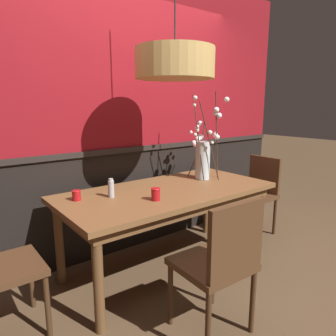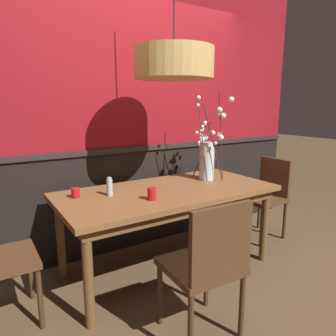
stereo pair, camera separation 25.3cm
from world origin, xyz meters
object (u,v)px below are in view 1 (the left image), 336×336
at_px(condiment_bottle, 111,188).
at_px(vase_with_blossoms, 203,156).
at_px(candle_holder_nearer_edge, 156,194).
at_px(chair_head_east_end, 257,191).
at_px(chair_far_side_right, 144,187).
at_px(chair_far_side_left, 94,199).
at_px(candle_holder_nearer_center, 76,195).
at_px(chair_near_side_left, 220,260).
at_px(pendant_lamp, 175,63).
at_px(dining_table, 168,198).

bearing_deg(condiment_bottle, vase_with_blossoms, 0.27).
bearing_deg(candle_holder_nearer_edge, chair_head_east_end, 7.44).
distance_m(chair_far_side_right, chair_far_side_left, 0.64).
xyz_separation_m(vase_with_blossoms, condiment_bottle, (-1.03, -0.00, -0.15)).
bearing_deg(vase_with_blossoms, candle_holder_nearer_center, 176.10).
height_order(chair_near_side_left, pendant_lamp, pendant_lamp).
relative_size(dining_table, chair_far_side_left, 2.03).
bearing_deg(chair_far_side_left, condiment_bottle, -104.17).
height_order(dining_table, condiment_bottle, condiment_bottle).
distance_m(candle_holder_nearer_center, pendant_lamp, 1.29).
height_order(chair_head_east_end, candle_holder_nearer_edge, chair_head_east_end).
distance_m(candle_holder_nearer_center, candle_holder_nearer_edge, 0.61).
distance_m(dining_table, candle_holder_nearer_center, 0.79).
distance_m(dining_table, condiment_bottle, 0.54).
bearing_deg(candle_holder_nearer_center, chair_far_side_left, 56.65).
relative_size(candle_holder_nearer_edge, pendant_lamp, 0.09).
height_order(chair_far_side_left, candle_holder_nearer_edge, chair_far_side_left).
relative_size(chair_head_east_end, candle_holder_nearer_edge, 9.10).
height_order(dining_table, chair_far_side_left, chair_far_side_left).
relative_size(dining_table, chair_far_side_right, 1.96).
xyz_separation_m(chair_head_east_end, candle_holder_nearer_center, (-2.09, 0.17, 0.29)).
height_order(candle_holder_nearer_edge, condiment_bottle, condiment_bottle).
distance_m(chair_far_side_left, candle_holder_nearer_center, 0.86).
bearing_deg(dining_table, pendant_lamp, -89.79).
distance_m(chair_far_side_right, condiment_bottle, 1.17).
distance_m(candle_holder_nearer_edge, pendant_lamp, 1.04).
height_order(chair_far_side_right, candle_holder_nearer_edge, chair_far_side_right).
distance_m(chair_far_side_left, pendant_lamp, 1.63).
relative_size(candle_holder_nearer_center, candle_holder_nearer_edge, 0.82).
xyz_separation_m(chair_far_side_left, vase_with_blossoms, (0.83, -0.76, 0.47)).
distance_m(chair_near_side_left, chair_far_side_left, 1.73).
height_order(chair_far_side_right, chair_far_side_left, chair_far_side_right).
bearing_deg(chair_head_east_end, chair_near_side_left, -150.99).
bearing_deg(chair_head_east_end, candle_holder_nearer_center, 175.36).
bearing_deg(pendant_lamp, candle_holder_nearer_edge, -159.02).
bearing_deg(candle_holder_nearer_center, chair_head_east_end, -4.64).
bearing_deg(pendant_lamp, candle_holder_nearer_center, 160.02).
xyz_separation_m(candle_holder_nearer_edge, pendant_lamp, (0.27, 0.10, 1.00)).
bearing_deg(pendant_lamp, dining_table, 90.21).
distance_m(chair_far_side_left, chair_head_east_end, 1.85).
bearing_deg(vase_with_blossoms, chair_head_east_end, -5.80).
bearing_deg(condiment_bottle, chair_far_side_right, 42.81).
xyz_separation_m(chair_near_side_left, candle_holder_nearer_center, (-0.49, 1.05, 0.27)).
xyz_separation_m(dining_table, candle_holder_nearer_center, (-0.76, 0.19, 0.12)).
distance_m(chair_far_side_right, candle_holder_nearer_center, 1.30).
bearing_deg(condiment_bottle, candle_holder_nearer_center, 159.95).
bearing_deg(vase_with_blossoms, chair_near_side_left, -129.10).
bearing_deg(candle_holder_nearer_center, candle_holder_nearer_edge, -38.03).
bearing_deg(chair_head_east_end, chair_far_side_left, 152.71).
xyz_separation_m(chair_far_side_left, candle_holder_nearer_center, (-0.45, -0.68, 0.28)).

